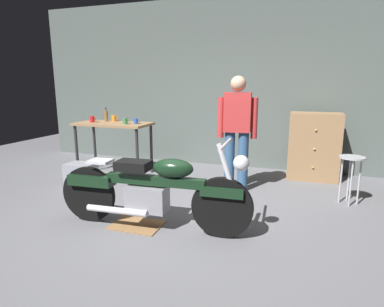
% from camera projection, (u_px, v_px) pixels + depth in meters
% --- Properties ---
extents(ground_plane, '(12.00, 12.00, 0.00)m').
position_uv_depth(ground_plane, '(177.00, 220.00, 3.79)').
color(ground_plane, slate).
extents(back_wall, '(8.00, 0.12, 3.10)m').
position_uv_depth(back_wall, '(231.00, 84.00, 6.05)').
color(back_wall, '#56605B').
rests_on(back_wall, ground_plane).
extents(workbench, '(1.30, 0.64, 0.90)m').
position_uv_depth(workbench, '(113.00, 129.00, 5.61)').
color(workbench, '#99724C').
rests_on(workbench, ground_plane).
extents(motorcycle, '(2.19, 0.60, 1.00)m').
position_uv_depth(motorcycle, '(153.00, 189.00, 3.49)').
color(motorcycle, black).
rests_on(motorcycle, ground_plane).
extents(person_standing, '(0.57, 0.26, 1.67)m').
position_uv_depth(person_standing, '(237.00, 129.00, 4.68)').
color(person_standing, '#33567E').
rests_on(person_standing, ground_plane).
extents(shop_stool, '(0.32, 0.32, 0.64)m').
position_uv_depth(shop_stool, '(351.00, 167.00, 4.21)').
color(shop_stool, '#B2B2B7').
rests_on(shop_stool, ground_plane).
extents(wooden_dresser, '(0.80, 0.47, 1.10)m').
position_uv_depth(wooden_dresser, '(314.00, 147.00, 5.32)').
color(wooden_dresser, '#99724C').
rests_on(wooden_dresser, ground_plane).
extents(drip_tray, '(0.56, 0.40, 0.01)m').
position_uv_depth(drip_tray, '(137.00, 225.00, 3.65)').
color(drip_tray, olive).
rests_on(drip_tray, ground_plane).
extents(storage_bin, '(0.44, 0.32, 0.34)m').
position_uv_depth(storage_bin, '(81.00, 174.00, 5.10)').
color(storage_bin, gray).
rests_on(storage_bin, ground_plane).
extents(mug_blue_enamel, '(0.10, 0.07, 0.09)m').
position_uv_depth(mug_blue_enamel, '(136.00, 121.00, 5.42)').
color(mug_blue_enamel, '#2D51AD').
rests_on(mug_blue_enamel, workbench).
extents(mug_red_diner, '(0.12, 0.09, 0.11)m').
position_uv_depth(mug_red_diner, '(92.00, 119.00, 5.65)').
color(mug_red_diner, red).
rests_on(mug_red_diner, workbench).
extents(mug_green_speckled, '(0.12, 0.08, 0.10)m').
position_uv_depth(mug_green_speckled, '(125.00, 121.00, 5.38)').
color(mug_green_speckled, '#3D7F4C').
rests_on(mug_green_speckled, workbench).
extents(mug_orange_travel, '(0.12, 0.09, 0.10)m').
position_uv_depth(mug_orange_travel, '(114.00, 118.00, 5.81)').
color(mug_orange_travel, orange).
rests_on(mug_orange_travel, workbench).
extents(bottle, '(0.06, 0.06, 0.24)m').
position_uv_depth(bottle, '(106.00, 116.00, 5.77)').
color(bottle, olive).
rests_on(bottle, workbench).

